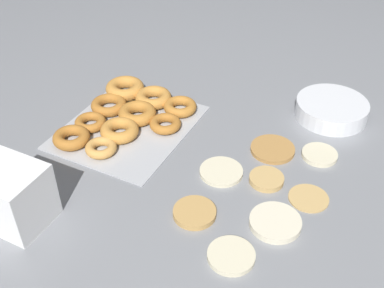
{
  "coord_description": "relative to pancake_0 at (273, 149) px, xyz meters",
  "views": [
    {
      "loc": [
        0.81,
        0.34,
        0.78
      ],
      "look_at": [
        -0.03,
        -0.09,
        0.04
      ],
      "focal_mm": 45.0,
      "sensor_mm": 36.0,
      "label": 1
    }
  ],
  "objects": [
    {
      "name": "pancake_4",
      "position": [
        0.24,
        0.09,
        0.0
      ],
      "size": [
        0.11,
        0.11,
        0.02
      ],
      "primitive_type": "cylinder",
      "color": "beige",
      "rests_on": "ground_plane"
    },
    {
      "name": "pancake_7",
      "position": [
        0.12,
        0.03,
        0.0
      ],
      "size": [
        0.08,
        0.08,
        0.01
      ],
      "primitive_type": "cylinder",
      "color": "tan",
      "rests_on": "ground_plane"
    },
    {
      "name": "container_stack",
      "position": [
        0.48,
        -0.42,
        0.06
      ],
      "size": [
        0.12,
        0.15,
        0.14
      ],
      "color": "white",
      "rests_on": "ground_plane"
    },
    {
      "name": "pancake_6",
      "position": [
        0.14,
        -0.08,
        -0.0
      ],
      "size": [
        0.11,
        0.11,
        0.01
      ],
      "primitive_type": "cylinder",
      "color": "beige",
      "rests_on": "ground_plane"
    },
    {
      "name": "pancake_5",
      "position": [
        -0.03,
        0.11,
        0.0
      ],
      "size": [
        0.09,
        0.09,
        0.01
      ],
      "primitive_type": "cylinder",
      "color": "beige",
      "rests_on": "ground_plane"
    },
    {
      "name": "pancake_2",
      "position": [
        0.29,
        -0.08,
        0.0
      ],
      "size": [
        0.1,
        0.1,
        0.01
      ],
      "primitive_type": "cylinder",
      "color": "tan",
      "rests_on": "ground_plane"
    },
    {
      "name": "donut_tray",
      "position": [
        0.05,
        -0.41,
        0.01
      ],
      "size": [
        0.38,
        0.32,
        0.04
      ],
      "color": "#ADAFB5",
      "rests_on": "ground_plane"
    },
    {
      "name": "pancake_3",
      "position": [
        0.13,
        0.13,
        -0.0
      ],
      "size": [
        0.09,
        0.09,
        0.01
      ],
      "primitive_type": "cylinder",
      "color": "tan",
      "rests_on": "ground_plane"
    },
    {
      "name": "batter_bowl",
      "position": [
        -0.22,
        0.09,
        0.02
      ],
      "size": [
        0.2,
        0.2,
        0.05
      ],
      "color": "white",
      "rests_on": "ground_plane"
    },
    {
      "name": "ground_plane",
      "position": [
        0.15,
        -0.09,
        -0.01
      ],
      "size": [
        3.0,
        3.0,
        0.0
      ],
      "primitive_type": "plane",
      "color": "gray"
    },
    {
      "name": "pancake_0",
      "position": [
        0.0,
        0.0,
        0.0
      ],
      "size": [
        0.11,
        0.11,
        0.01
      ],
      "primitive_type": "cylinder",
      "color": "#B27F42",
      "rests_on": "ground_plane"
    },
    {
      "name": "pancake_1",
      "position": [
        0.37,
        0.04,
        0.0
      ],
      "size": [
        0.1,
        0.1,
        0.01
      ],
      "primitive_type": "cylinder",
      "color": "beige",
      "rests_on": "ground_plane"
    }
  ]
}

